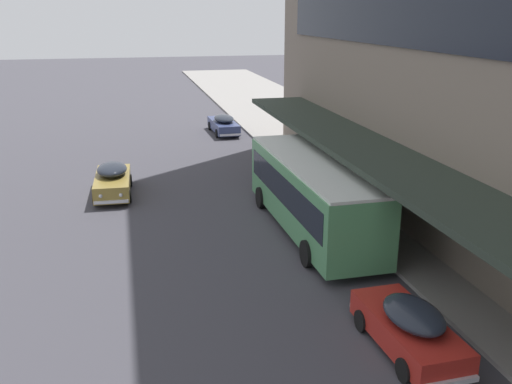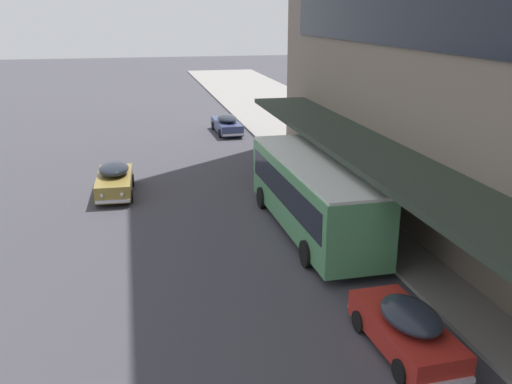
{
  "view_description": "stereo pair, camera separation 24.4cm",
  "coord_description": "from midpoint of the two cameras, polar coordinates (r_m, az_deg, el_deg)",
  "views": [
    {
      "loc": [
        -3.05,
        1.14,
        8.96
      ],
      "look_at": [
        1.78,
        21.89,
        2.16
      ],
      "focal_mm": 40.0,
      "sensor_mm": 36.0,
      "label": 1
    },
    {
      "loc": [
        -2.81,
        1.09,
        8.96
      ],
      "look_at": [
        1.78,
        21.89,
        2.16
      ],
      "focal_mm": 40.0,
      "sensor_mm": 36.0,
      "label": 2
    }
  ],
  "objects": [
    {
      "name": "sedan_second_near",
      "position": [
        43.72,
        -3.43,
        6.81
      ],
      "size": [
        1.85,
        5.06,
        1.44
      ],
      "color": "#37416C",
      "rests_on": "ground"
    },
    {
      "name": "sedan_trailing_near",
      "position": [
        29.76,
        -14.38,
        1.18
      ],
      "size": [
        1.94,
        4.68,
        1.59
      ],
      "color": "olive",
      "rests_on": "ground"
    },
    {
      "name": "sedan_lead_near",
      "position": [
        16.44,
        14.66,
        -12.92
      ],
      "size": [
        1.87,
        4.3,
        1.52
      ],
      "color": "#AC241D",
      "rests_on": "ground"
    },
    {
      "name": "transit_bus_kerbside_front",
      "position": [
        23.77,
        5.31,
        0.05
      ],
      "size": [
        2.97,
        10.46,
        3.1
      ],
      "color": "#4F925D",
      "rests_on": "ground"
    }
  ]
}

